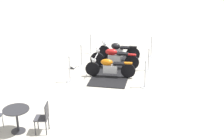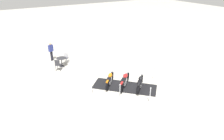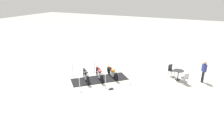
{
  "view_description": "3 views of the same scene",
  "coord_description": "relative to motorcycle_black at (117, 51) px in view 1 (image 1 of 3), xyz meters",
  "views": [
    {
      "loc": [
        -8.2,
        -11.49,
        5.59
      ],
      "look_at": [
        -1.06,
        -1.32,
        0.59
      ],
      "focal_mm": 53.17,
      "sensor_mm": 36.0,
      "label": 1
    },
    {
      "loc": [
        10.16,
        -7.05,
        7.13
      ],
      "look_at": [
        -0.84,
        -0.51,
        1.07
      ],
      "focal_mm": 32.99,
      "sensor_mm": 36.0,
      "label": 2
    },
    {
      "loc": [
        -7.2,
        12.67,
        6.5
      ],
      "look_at": [
        -0.75,
        -0.69,
        0.68
      ],
      "focal_mm": 32.59,
      "sensor_mm": 36.0,
      "label": 3
    }
  ],
  "objects": [
    {
      "name": "motorcycle_copper",
      "position": [
        -1.51,
        -1.49,
        -0.03
      ],
      "size": [
        1.65,
        1.53,
        0.91
      ],
      "rotation": [
        0.0,
        0.0,
        -3.88
      ],
      "color": "black",
      "rests_on": "display_platform"
    },
    {
      "name": "stanchion_left_front",
      "position": [
        1.66,
        -0.57,
        -0.14
      ],
      "size": [
        0.32,
        0.32,
        1.08
      ],
      "color": "silver",
      "rests_on": "ground_plane"
    },
    {
      "name": "motorcycle_black",
      "position": [
        0.0,
        0.0,
        0.0
      ],
      "size": [
        1.53,
        1.6,
        0.99
      ],
      "rotation": [
        0.0,
        0.0,
        -3.95
      ],
      "color": "black",
      "rests_on": "display_platform"
    },
    {
      "name": "stanchion_right_front",
      "position": [
        -0.52,
        1.62,
        -0.16
      ],
      "size": [
        0.32,
        0.32,
        1.04
      ],
      "color": "silver",
      "rests_on": "ground_plane"
    },
    {
      "name": "cafe_chair_across_table",
      "position": [
        -5.59,
        -3.89,
        0.06
      ],
      "size": [
        0.56,
        0.56,
        0.97
      ],
      "rotation": [
        0.0,
        0.0,
        2.49
      ],
      "color": "#2D2D33",
      "rests_on": "ground_plane"
    },
    {
      "name": "stanchion_left_rear",
      "position": [
        -0.94,
        -3.16,
        -0.13
      ],
      "size": [
        0.34,
        0.34,
        1.14
      ],
      "color": "silver",
      "rests_on": "ground_plane"
    },
    {
      "name": "stanchion_right_mid",
      "position": [
        -1.82,
        0.33,
        -0.15
      ],
      "size": [
        0.32,
        0.32,
        1.05
      ],
      "color": "silver",
      "rests_on": "ground_plane"
    },
    {
      "name": "motorcycle_maroon",
      "position": [
        -0.75,
        -0.74,
        0.02
      ],
      "size": [
        1.59,
        1.76,
        0.97
      ],
      "rotation": [
        0.0,
        0.0,
        -3.98
      ],
      "color": "black",
      "rests_on": "display_platform"
    },
    {
      "name": "stanchion_right_rear",
      "position": [
        -3.12,
        -0.97,
        -0.13
      ],
      "size": [
        0.34,
        0.34,
        1.14
      ],
      "color": "silver",
      "rests_on": "ground_plane"
    },
    {
      "name": "ground_plane",
      "position": [
        -0.73,
        -0.77,
        -0.49
      ],
      "size": [
        80.0,
        80.0,
        0.0
      ],
      "primitive_type": "plane",
      "color": "beige"
    },
    {
      "name": "stanchion_left_mid",
      "position": [
        0.36,
        -1.86,
        -0.18
      ],
      "size": [
        0.35,
        0.35,
        1.05
      ],
      "color": "silver",
      "rests_on": "ground_plane"
    },
    {
      "name": "cafe_table",
      "position": [
        -6.24,
        -3.39,
        0.09
      ],
      "size": [
        0.8,
        0.8,
        0.78
      ],
      "color": "#2D2D33",
      "rests_on": "ground_plane"
    },
    {
      "name": "info_placard",
      "position": [
        -2.27,
        0.34,
        -0.44
      ],
      "size": [
        0.39,
        0.39,
        0.2
      ],
      "rotation": [
        0.0,
        0.0,
        0.78
      ],
      "color": "#333338",
      "rests_on": "ground_plane"
    },
    {
      "name": "display_platform",
      "position": [
        -0.73,
        -0.77,
        -0.48
      ],
      "size": [
        4.15,
        4.14,
        0.03
      ],
      "primitive_type": "cube",
      "rotation": [
        0.0,
        0.0,
        -2.36
      ],
      "color": "black",
      "rests_on": "ground_plane"
    }
  ]
}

